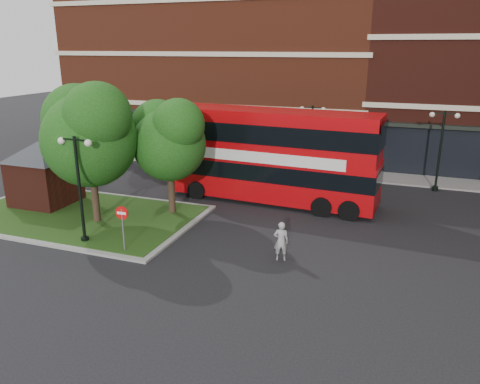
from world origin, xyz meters
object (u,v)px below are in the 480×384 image
at_px(bus, 271,150).
at_px(car_white, 346,172).
at_px(car_silver, 253,162).
at_px(woman, 281,241).

relative_size(bus, car_white, 2.83).
bearing_deg(car_silver, woman, -154.99).
height_order(car_silver, car_white, car_white).
xyz_separation_m(bus, car_silver, (-3.16, 6.19, -2.44)).
height_order(bus, woman, bus).
distance_m(bus, car_white, 6.93).
height_order(woman, car_white, woman).
distance_m(bus, woman, 8.30).
bearing_deg(bus, woman, -66.55).
bearing_deg(woman, car_white, -108.67).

